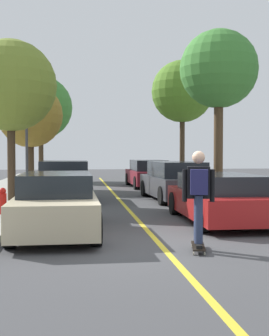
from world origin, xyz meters
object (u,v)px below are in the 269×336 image
street_tree_left_far (41,108)px  street_tree_right_nearest (219,70)px  parked_car_right_near (175,181)px  parked_car_left_nearest (57,203)px  parked_car_left_near (64,181)px  street_tree_right_near (182,92)px  street_tree_left_near (30,116)px  skateboard (198,246)px  fire_hydrant (3,201)px  streetlamp (27,116)px  parked_car_right_far (148,174)px  street_tree_left_nearest (11,86)px  skateboarder (199,192)px  parked_car_right_nearest (220,198)px

street_tree_left_far → street_tree_right_nearest: (7.59, -12.39, 0.33)m
parked_car_right_near → parked_car_left_nearest: bearing=-122.2°
parked_car_left_near → street_tree_right_near: 9.41m
street_tree_left_near → street_tree_left_far: street_tree_left_far is taller
parked_car_left_near → skateboard: size_ratio=4.84×
parked_car_left_near → fire_hydrant: (-1.50, -4.63, -0.23)m
street_tree_right_near → fire_hydrant: street_tree_right_near is taller
streetlamp → skateboard: (4.36, -13.03, -3.30)m
street_tree_right_nearest → skateboard: bearing=-109.4°
parked_car_left_near → parked_car_right_far: parked_car_left_near is taller
street_tree_left_near → skateboard: 15.84m
parked_car_right_far → skateboard: 15.45m
skateboard → parked_car_right_far: bearing=84.6°
street_tree_left_near → fire_hydrant: 10.77m
parked_car_right_far → street_tree_left_nearest: street_tree_left_nearest is taller
parked_car_left_nearest → street_tree_left_far: bearing=95.2°
parked_car_right_far → street_tree_left_near: street_tree_left_near is taller
street_tree_left_near → skateboarder: (4.36, -14.86, -2.48)m
parked_car_right_nearest → street_tree_left_far: (-5.83, 18.21, 3.95)m
parked_car_left_near → streetlamp: bearing=114.2°
parked_car_right_nearest → street_tree_left_near: street_tree_left_near is taller
street_tree_left_nearest → streetlamp: size_ratio=0.96×
street_tree_left_far → streetlamp: size_ratio=1.12×
parked_car_right_far → streetlamp: bearing=-158.0°
parked_car_right_far → fire_hydrant: size_ratio=6.60×
fire_hydrant → skateboard: (4.11, -4.51, -0.40)m
parked_car_right_nearest → streetlamp: size_ratio=0.79×
parked_car_left_near → skateboarder: 9.54m
parked_car_right_near → street_tree_right_nearest: size_ratio=0.75×
street_tree_left_near → fire_hydrant: street_tree_left_near is taller
skateboard → parked_car_left_nearest: bearing=138.2°
skateboard → skateboarder: size_ratio=0.51×
parked_car_left_near → parked_car_right_nearest: (4.07, -5.83, -0.10)m
parked_car_right_nearest → parked_car_right_far: 12.06m
parked_car_left_near → street_tree_right_nearest: street_tree_right_nearest is taller
street_tree_right_nearest → skateboarder: (-3.22, -9.17, -3.83)m
skateboard → street_tree_left_far: bearing=101.5°
skateboarder → parked_car_right_near: bearing=80.6°
street_tree_left_far → street_tree_right_nearest: bearing=-58.5°
streetlamp → skateboarder: (4.36, -13.06, -2.32)m
street_tree_right_near → skateboarder: 16.08m
skateboarder → street_tree_right_near: bearing=78.1°
parked_car_left_near → street_tree_right_near: bearing=46.4°
street_tree_left_nearest → street_tree_left_near: (0.00, 6.69, -0.48)m
parked_car_right_far → streetlamp: streetlamp is taller
skateboarder → parked_car_left_near: bearing=105.9°
parked_car_right_near → street_tree_left_near: 8.86m
street_tree_left_far → streetlamp: street_tree_left_far is taller
skateboarder → street_tree_left_near: bearing=106.4°
street_tree_left_nearest → fire_hydrant: size_ratio=7.79×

